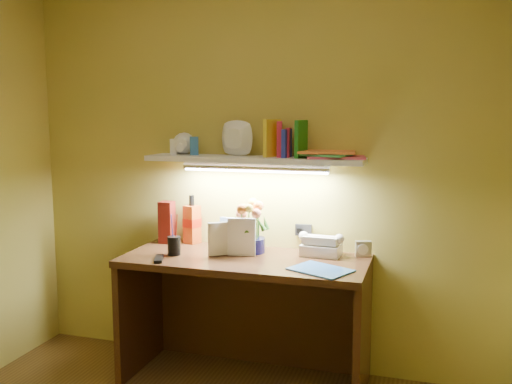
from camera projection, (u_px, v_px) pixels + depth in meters
desk at (245, 320)px, 3.31m from camera, size 1.40×0.60×0.75m
flower_bouquet at (251, 227)px, 3.36m from camera, size 0.22×0.22×0.30m
telephone at (321, 244)px, 3.30m from camera, size 0.23×0.18×0.13m
desk_clock at (363, 249)px, 3.28m from camera, size 0.10×0.07×0.09m
whisky_bottle at (192, 219)px, 3.60m from camera, size 0.11×0.11×0.31m
whisky_box at (167, 222)px, 3.61m from camera, size 0.09×0.09×0.27m
pen_cup at (174, 239)px, 3.31m from camera, size 0.10×0.10×0.18m
art_card at (235, 233)px, 3.47m from camera, size 0.19×0.04×0.19m
tv_remote at (159, 259)px, 3.20m from camera, size 0.10×0.16×0.02m
blue_folder at (321, 270)px, 2.99m from camera, size 0.36×0.32×0.01m
desk_book_a at (208, 240)px, 3.27m from camera, size 0.14×0.09×0.20m
desk_book_b at (228, 237)px, 3.29m from camera, size 0.16×0.04×0.22m
wall_shelf at (255, 153)px, 3.35m from camera, size 1.31×0.33×0.25m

